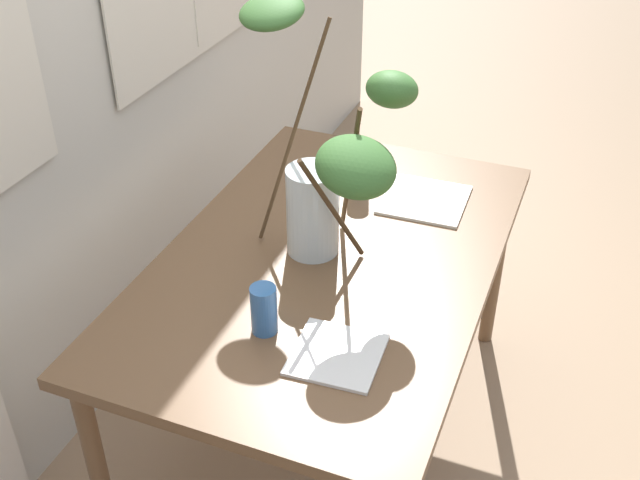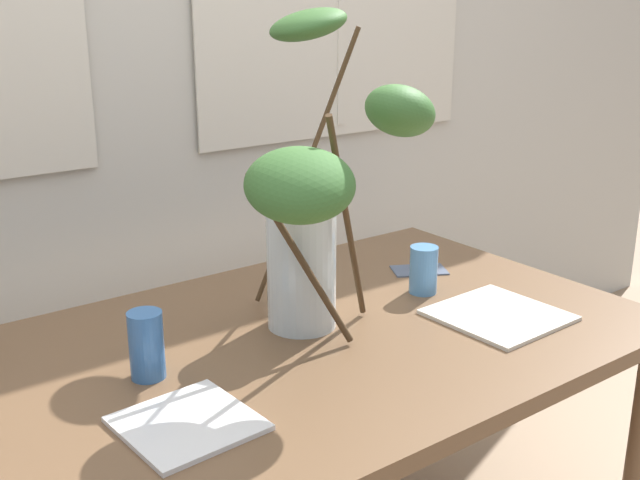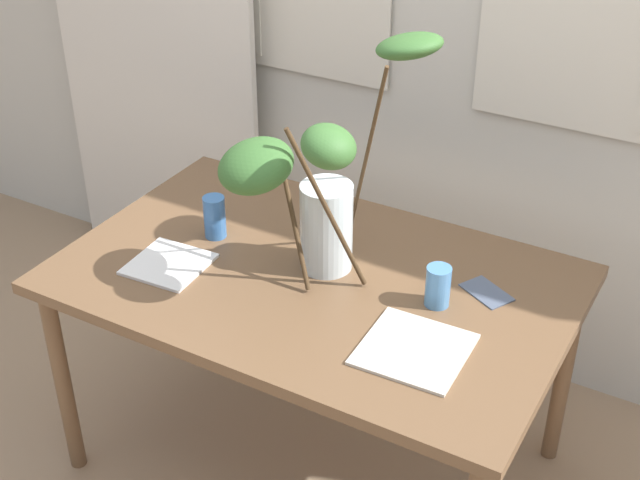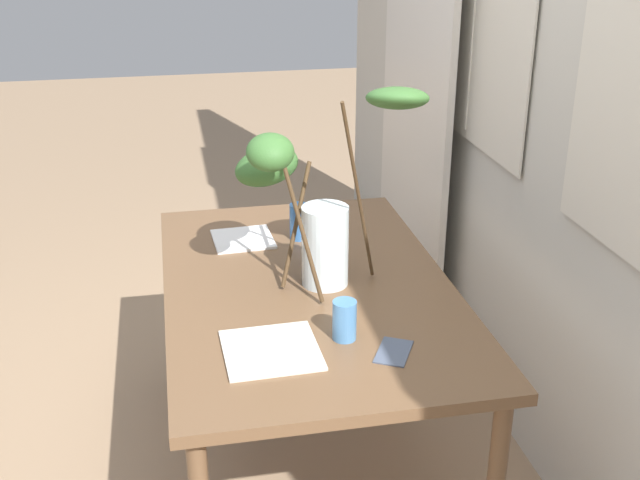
{
  "view_description": "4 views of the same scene",
  "coord_description": "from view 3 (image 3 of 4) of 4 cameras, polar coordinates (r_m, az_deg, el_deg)",
  "views": [
    {
      "loc": [
        -1.72,
        -0.65,
        2.04
      ],
      "look_at": [
        -0.04,
        0.01,
        0.81
      ],
      "focal_mm": 43.77,
      "sensor_mm": 36.0,
      "label": 1
    },
    {
      "loc": [
        -0.91,
        -1.23,
        1.44
      ],
      "look_at": [
        0.08,
        0.08,
        0.91
      ],
      "focal_mm": 43.41,
      "sensor_mm": 36.0,
      "label": 2
    },
    {
      "loc": [
        1.05,
        -1.82,
        2.16
      ],
      "look_at": [
        -0.01,
        0.06,
        0.82
      ],
      "focal_mm": 49.48,
      "sensor_mm": 36.0,
      "label": 3
    },
    {
      "loc": [
        2.27,
        -0.41,
        1.89
      ],
      "look_at": [
        0.04,
        0.03,
        0.9
      ],
      "focal_mm": 44.47,
      "sensor_mm": 36.0,
      "label": 4
    }
  ],
  "objects": [
    {
      "name": "drinking_glass_blue_left",
      "position": [
        2.7,
        -6.83,
        1.49
      ],
      "size": [
        0.07,
        0.07,
        0.13
      ],
      "primitive_type": "cylinder",
      "color": "#386BAD",
      "rests_on": "dining_table"
    },
    {
      "name": "plate_square_right",
      "position": [
        2.26,
        6.11,
        -7.05
      ],
      "size": [
        0.27,
        0.27,
        0.01
      ],
      "primitive_type": "cube",
      "rotation": [
        0.0,
        0.0,
        0.03
      ],
      "color": "silver",
      "rests_on": "dining_table"
    },
    {
      "name": "plate_square_left",
      "position": [
        2.61,
        -9.75,
        -1.55
      ],
      "size": [
        0.23,
        0.23,
        0.01
      ],
      "primitive_type": "cube",
      "rotation": [
        0.0,
        0.0,
        0.06
      ],
      "color": "white",
      "rests_on": "dining_table"
    },
    {
      "name": "dining_table",
      "position": [
        2.57,
        -0.36,
        -3.47
      ],
      "size": [
        1.45,
        0.92,
        0.74
      ],
      "color": "brown",
      "rests_on": "ground"
    },
    {
      "name": "drinking_glass_blue_right",
      "position": [
        2.4,
        7.63,
        -2.98
      ],
      "size": [
        0.07,
        0.07,
        0.12
      ],
      "primitive_type": "cylinder",
      "color": "#4C84BC",
      "rests_on": "dining_table"
    },
    {
      "name": "vase_with_branches",
      "position": [
        2.38,
        -0.24,
        3.81
      ],
      "size": [
        0.55,
        0.62,
        0.7
      ],
      "color": "silver",
      "rests_on": "dining_table"
    },
    {
      "name": "ground",
      "position": [
        3.01,
        -0.31,
        -13.92
      ],
      "size": [
        14.0,
        14.0,
        0.0
      ],
      "primitive_type": "plane",
      "color": "#9E7F60"
    },
    {
      "name": "napkin_folded",
      "position": [
        2.5,
        10.72,
        -3.34
      ],
      "size": [
        0.17,
        0.14,
        0.0
      ],
      "primitive_type": "cube",
      "rotation": [
        0.0,
        0.0,
        -0.49
      ],
      "color": "#4C566B",
      "rests_on": "dining_table"
    }
  ]
}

